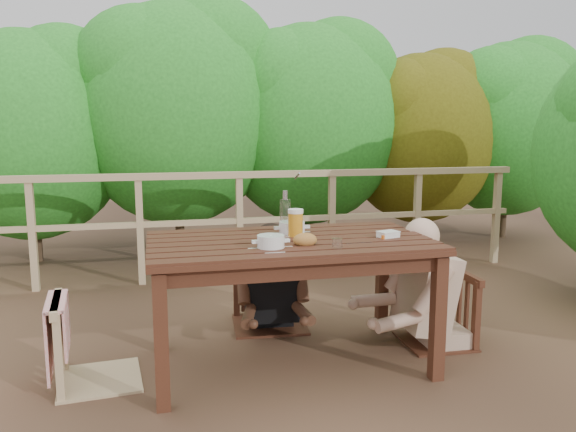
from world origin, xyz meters
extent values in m
plane|color=brown|center=(0.00, 0.00, 0.00)|extent=(60.00, 60.00, 0.00)
cube|color=#391C11|center=(0.00, 0.00, 0.38)|extent=(1.64, 0.92, 0.76)
cube|color=tan|center=(-1.10, 0.02, 0.47)|extent=(0.51, 0.51, 0.94)
cube|color=#391C11|center=(0.01, 0.68, 0.52)|extent=(0.55, 0.55, 1.03)
cube|color=#391C11|center=(1.02, 0.11, 0.45)|extent=(0.46, 0.46, 0.89)
cube|color=tan|center=(0.00, 2.00, 0.51)|extent=(5.60, 0.10, 1.01)
cylinder|color=white|center=(-0.16, -0.20, 0.80)|extent=(0.25, 0.25, 0.08)
cylinder|color=silver|center=(0.05, 0.16, 0.80)|extent=(0.27, 0.27, 0.09)
ellipsoid|color=#AE752F|center=(0.05, -0.17, 0.80)|extent=(0.14, 0.10, 0.08)
cylinder|color=orange|center=(0.05, 0.08, 0.85)|extent=(0.09, 0.09, 0.18)
cylinder|color=silver|center=(0.01, 0.18, 0.90)|extent=(0.07, 0.07, 0.28)
cylinder|color=silver|center=(0.19, -0.30, 0.79)|extent=(0.06, 0.06, 0.07)
cube|color=silver|center=(0.58, -0.09, 0.78)|extent=(0.14, 0.12, 0.05)
camera|label=1|loc=(-0.76, -3.15, 1.43)|focal=35.20mm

